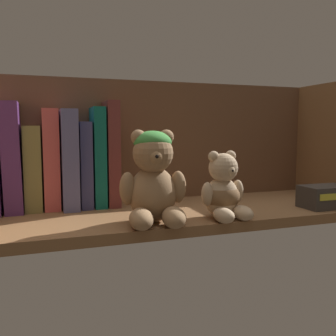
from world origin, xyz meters
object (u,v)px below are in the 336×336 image
object	(u,v)px
small_product_box	(326,197)
book_4	(68,159)
book_2	(33,168)
book_5	(84,164)
book_7	(110,153)
book_1	(13,157)
book_3	(51,159)
book_6	(97,157)
teddy_bear_smaller	(223,192)
teddy_bear_larger	(153,179)

from	to	relation	value
small_product_box	book_4	bearing A→B (deg)	159.34
book_4	small_product_box	bearing A→B (deg)	-20.66
book_2	book_5	bearing A→B (deg)	-0.00
book_7	small_product_box	distance (cm)	48.75
book_1	book_4	xyz separation A→B (cm)	(11.23, -0.00, -0.66)
book_3	book_5	size ratio (longest dim) A/B	1.14
book_6	book_7	bearing A→B (deg)	0.00
book_7	teddy_bear_smaller	bearing A→B (deg)	-49.79
teddy_bear_smaller	small_product_box	world-z (taller)	teddy_bear_smaller
book_2	book_6	xyz separation A→B (cm)	(13.56, 0.00, 2.03)
book_3	teddy_bear_smaller	xyz separation A→B (cm)	(30.68, -21.17, -5.53)
book_3	small_product_box	bearing A→B (deg)	-19.42
book_6	book_3	bearing A→B (deg)	180.00
book_6	book_7	distance (cm)	3.03
book_6	teddy_bear_larger	distance (cm)	21.90
book_1	teddy_bear_smaller	size ratio (longest dim) A/B	1.74
book_2	teddy_bear_larger	world-z (taller)	book_2
teddy_bear_larger	teddy_bear_smaller	bearing A→B (deg)	-2.78
book_2	book_7	xyz separation A→B (cm)	(16.50, 0.00, 2.73)
book_3	book_7	xyz separation A→B (cm)	(12.78, 0.00, 0.96)
book_2	teddy_bear_larger	distance (cm)	29.15
teddy_bear_larger	small_product_box	world-z (taller)	teddy_bear_larger
book_7	teddy_bear_smaller	world-z (taller)	book_7
book_4	book_7	world-z (taller)	book_7
book_3	book_4	size ratio (longest dim) A/B	1.00
book_7	teddy_bear_larger	distance (cm)	21.23
book_2	book_4	world-z (taller)	book_4
book_3	teddy_bear_larger	size ratio (longest dim) A/B	1.25
book_1	book_2	distance (cm)	4.53
book_6	teddy_bear_smaller	bearing A→B (deg)	-45.45
book_2	teddy_bear_larger	xyz separation A→B (cm)	(20.70, -20.50, -0.81)
book_3	book_6	xyz separation A→B (cm)	(9.84, 0.00, 0.26)
book_2	teddy_bear_smaller	xyz separation A→B (cm)	(34.39, -21.17, -3.76)
book_7	book_1	bearing A→B (deg)	180.00
book_4	teddy_bear_smaller	bearing A→B (deg)	-38.08
book_2	book_3	world-z (taller)	book_3
book_6	teddy_bear_smaller	world-z (taller)	book_6
teddy_bear_smaller	book_3	bearing A→B (deg)	145.39
book_7	teddy_bear_larger	size ratio (longest dim) A/B	1.37
book_6	book_2	bearing A→B (deg)	180.00
book_2	book_4	distance (cm)	7.57
book_4	book_7	distance (cm)	9.18
book_7	teddy_bear_larger	bearing A→B (deg)	-78.41
book_1	book_3	world-z (taller)	book_1
book_5	teddy_bear_smaller	bearing A→B (deg)	-41.75
book_2	book_7	size ratio (longest dim) A/B	0.76
book_4	book_6	size ratio (longest dim) A/B	0.97
book_6	teddy_bear_larger	bearing A→B (deg)	-70.78
teddy_bear_larger	teddy_bear_smaller	size ratio (longest dim) A/B	1.31
book_5	small_product_box	xyz separation A→B (cm)	(49.39, -19.86, -6.88)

